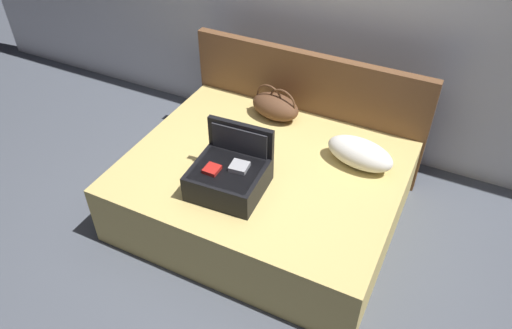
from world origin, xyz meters
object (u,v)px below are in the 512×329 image
(bed, at_px, (263,191))
(duffel_bag, at_px, (275,106))
(hard_case_large, at_px, (229,175))
(pillow_near_headboard, at_px, (360,153))

(bed, height_order, duffel_bag, duffel_bag)
(duffel_bag, bearing_deg, bed, -73.08)
(hard_case_large, bearing_deg, bed, 68.98)
(hard_case_large, bearing_deg, duffel_bag, 91.69)
(duffel_bag, xyz_separation_m, pillow_near_headboard, (0.81, -0.29, -0.01))
(bed, bearing_deg, hard_case_large, -107.59)
(bed, bearing_deg, duffel_bag, 106.92)
(bed, xyz_separation_m, hard_case_large, (-0.10, -0.32, 0.38))
(bed, xyz_separation_m, duffel_bag, (-0.19, 0.61, 0.36))
(bed, distance_m, hard_case_large, 0.51)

